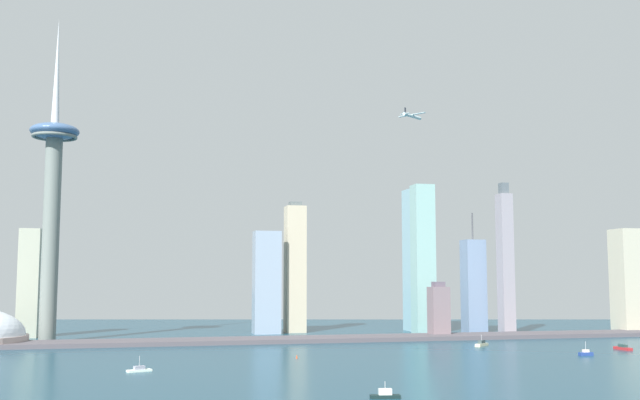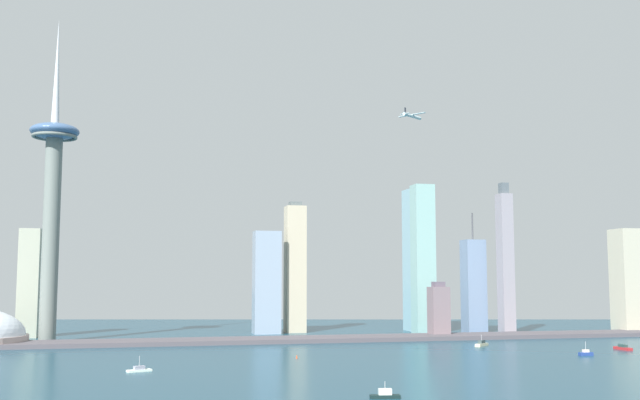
% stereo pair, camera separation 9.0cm
% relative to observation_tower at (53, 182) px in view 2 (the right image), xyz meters
% --- Properties ---
extents(waterfront_pier, '(887.87, 46.60, 3.66)m').
position_rel_observation_tower_xyz_m(waterfront_pier, '(277.15, -39.32, -138.16)').
color(waterfront_pier, '#524D53').
rests_on(waterfront_pier, ground).
extents(observation_tower, '(42.53, 42.53, 288.08)m').
position_rel_observation_tower_xyz_m(observation_tower, '(0.00, 0.00, 0.00)').
color(observation_tower, slate).
rests_on(observation_tower, ground).
extents(skyscraper_0, '(19.04, 17.77, 102.05)m').
position_rel_observation_tower_xyz_m(skyscraper_0, '(-25.04, 60.22, -88.96)').
color(skyscraper_0, '#AEB29B').
rests_on(skyscraper_0, ground).
extents(skyscraper_1, '(20.82, 19.67, 122.73)m').
position_rel_observation_tower_xyz_m(skyscraper_1, '(410.61, 23.96, -92.53)').
color(skyscraper_1, '#758CAC').
rests_on(skyscraper_1, ground).
extents(skyscraper_2, '(17.05, 16.54, 52.01)m').
position_rel_observation_tower_xyz_m(skyscraper_2, '(350.94, -27.41, -115.48)').
color(skyscraper_2, slate).
rests_on(skyscraper_2, ground).
extents(skyscraper_3, '(20.23, 21.25, 134.38)m').
position_rel_observation_tower_xyz_m(skyscraper_3, '(232.44, 69.46, -74.19)').
color(skyscraper_3, '#C4B697').
rests_on(skyscraper_3, ground).
extents(skyscraper_4, '(12.53, 14.37, 150.52)m').
position_rel_observation_tower_xyz_m(skyscraper_4, '(430.15, -8.83, -68.19)').
color(skyscraper_4, gray).
rests_on(skyscraper_4, ground).
extents(skyscraper_5, '(26.22, 26.61, 105.86)m').
position_rel_observation_tower_xyz_m(skyscraper_5, '(564.57, -13.39, -87.06)').
color(skyscraper_5, '#BEB89F').
rests_on(skyscraper_5, ground).
extents(skyscraper_6, '(16.82, 26.30, 150.13)m').
position_rel_observation_tower_xyz_m(skyscraper_6, '(360.69, 63.50, -64.92)').
color(skyscraper_6, '#88B7C4').
rests_on(skyscraper_6, ground).
extents(skyscraper_7, '(26.62, 22.27, 102.61)m').
position_rel_observation_tower_xyz_m(skyscraper_7, '(201.08, 58.08, -88.68)').
color(skyscraper_7, '#8EA1B8').
rests_on(skyscraper_7, ground).
extents(skyscraper_8, '(20.39, 18.75, 149.84)m').
position_rel_observation_tower_xyz_m(skyscraper_8, '(354.37, 19.70, -65.07)').
color(skyscraper_8, '#8AB9B3').
rests_on(skyscraper_8, ground).
extents(boat_0, '(14.46, 6.46, 7.66)m').
position_rel_observation_tower_xyz_m(boat_0, '(191.20, -351.75, -138.40)').
color(boat_0, black).
rests_on(boat_0, ground).
extents(boat_2, '(15.69, 14.51, 9.20)m').
position_rel_observation_tower_xyz_m(boat_2, '(351.67, -116.38, -138.27)').
color(boat_2, beige).
rests_on(boat_2, ground).
extents(boat_3, '(5.51, 17.49, 4.20)m').
position_rel_observation_tower_xyz_m(boat_3, '(444.19, -171.60, -138.44)').
color(boat_3, '#B3272A').
rests_on(boat_3, ground).
extents(boat_4, '(15.26, 9.79, 9.14)m').
position_rel_observation_tower_xyz_m(boat_4, '(79.29, -224.49, -138.77)').
color(boat_4, white).
rests_on(boat_4, ground).
extents(boat_5, '(10.27, 3.66, 9.99)m').
position_rel_observation_tower_xyz_m(boat_5, '(391.71, -202.94, -138.37)').
color(boat_5, navy).
rests_on(boat_5, ground).
extents(channel_buoy_0, '(1.30, 1.30, 2.67)m').
position_rel_observation_tower_xyz_m(channel_buoy_0, '(185.34, -173.77, -138.65)').
color(channel_buoy_0, '#E54C19').
rests_on(channel_buoy_0, ground).
extents(airplane, '(26.06, 26.36, 8.02)m').
position_rel_observation_tower_xyz_m(airplane, '(331.16, -16.93, 72.48)').
color(airplane, silver).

